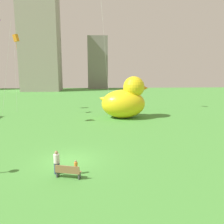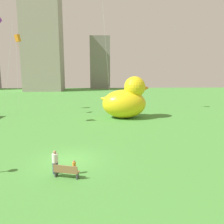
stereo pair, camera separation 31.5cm
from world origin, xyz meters
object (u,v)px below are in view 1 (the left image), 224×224
Objects in this scene: person_child at (76,166)px; giant_inflatable_duck at (125,100)px; kite_orange at (16,38)px; park_bench at (68,171)px; person_adult at (57,161)px.

giant_inflatable_duck is (5.36, 18.38, 2.01)m from person_child.
person_child is 29.27m from kite_orange.
person_child is (0.46, 0.59, 0.07)m from park_bench.
giant_inflatable_duck is 0.58× the size of kite_orange.
person_child is at bearing -4.36° from person_adult.
person_child is at bearing -106.26° from giant_inflatable_duck.
park_bench is 1.74× the size of person_child.
kite_orange is (-16.84, 6.10, 9.22)m from giant_inflatable_duck.
person_adult reaches higher than park_bench.
giant_inflatable_duck is at bearing 73.74° from person_child.
park_bench is 19.95m from giant_inflatable_duck.
kite_orange is (-10.19, 24.37, 10.87)m from person_adult.
giant_inflatable_duck is at bearing 72.94° from park_bench.
giant_inflatable_duck reaches higher than park_bench.
park_bench is at bearing -66.27° from kite_orange.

